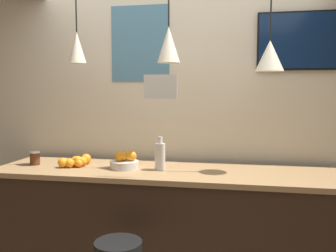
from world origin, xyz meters
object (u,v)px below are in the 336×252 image
juice_bottle (160,156)px  fruit_bowl (125,161)px  spread_jar (35,158)px  mounted_tv (303,41)px

juice_bottle → fruit_bowl: bearing=179.6°
fruit_bowl → spread_jar: (-0.80, -0.00, -0.00)m
spread_jar → mounted_tv: (2.20, 0.43, 0.98)m
fruit_bowl → mounted_tv: size_ratio=0.31×
fruit_bowl → mounted_tv: mounted_tv is taller
fruit_bowl → spread_jar: size_ratio=2.01×
juice_bottle → mounted_tv: size_ratio=0.36×
spread_jar → juice_bottle: bearing=0.0°
fruit_bowl → juice_bottle: (0.29, -0.00, 0.06)m
fruit_bowl → spread_jar: fruit_bowl is taller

